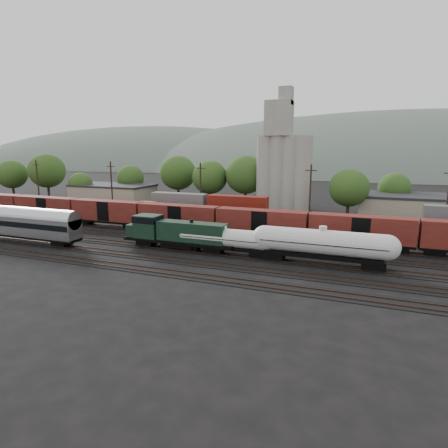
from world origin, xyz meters
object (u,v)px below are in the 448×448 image
(green_locomotive, at_px, (173,232))
(orange_locomotive, at_px, (165,214))
(passenger_coach, at_px, (16,221))
(grain_silo, at_px, (283,165))
(tank_car_a, at_px, (224,239))

(green_locomotive, relative_size, orange_locomotive, 1.04)
(passenger_coach, bearing_deg, grain_silo, 53.85)
(tank_car_a, bearing_deg, orange_locomotive, 140.83)
(orange_locomotive, bearing_deg, tank_car_a, -39.17)
(tank_car_a, bearing_deg, passenger_coach, -171.73)
(tank_car_a, height_order, grain_silo, grain_silo)
(passenger_coach, relative_size, grain_silo, 0.84)
(green_locomotive, distance_m, grain_silo, 42.54)
(orange_locomotive, bearing_deg, grain_silo, 55.90)
(tank_car_a, relative_size, passenger_coach, 0.62)
(tank_car_a, distance_m, passenger_coach, 34.79)
(passenger_coach, height_order, orange_locomotive, passenger_coach)
(tank_car_a, relative_size, grain_silo, 0.52)
(tank_car_a, distance_m, grain_silo, 41.96)
(green_locomotive, xyz_separation_m, tank_car_a, (8.22, -0.00, -0.29))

